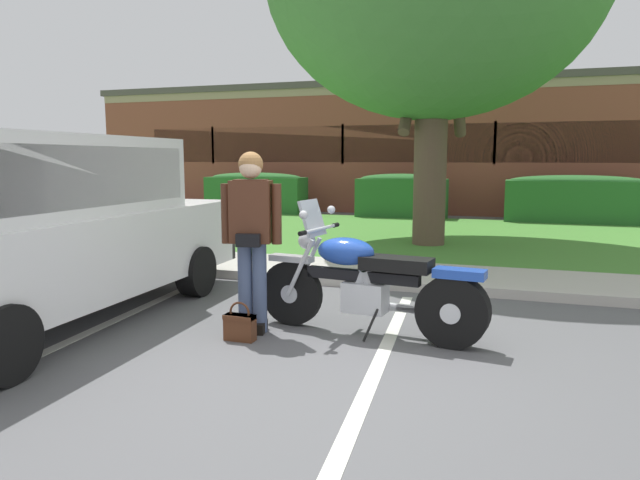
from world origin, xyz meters
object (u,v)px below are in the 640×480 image
Objects in this scene: hedge_center_right at (575,199)px; brick_building at (500,149)px; handbag at (240,325)px; rider_person at (251,229)px; parked_suv_adjacent at (39,229)px; hedge_center_left at (402,195)px; motorcycle at (375,285)px; hedge_left at (256,192)px.

hedge_center_right is 0.13× the size of brick_building.
hedge_center_right reaches higher than handbag.
brick_building is (-2.04, 5.96, 1.35)m from hedge_center_right.
brick_building is at bearing 108.90° from hedge_center_right.
parked_suv_adjacent is (-2.11, -0.41, -0.04)m from rider_person.
hedge_center_left is at bearing -111.45° from brick_building.
hedge_center_left is at bearing 99.55° from motorcycle.
handbag is at bearing -95.57° from brick_building.
hedge_left is 1.23× the size of hedge_center_left.
brick_building reaches higher than rider_person.
hedge_center_right is at bearing 0.00° from hedge_center_left.
hedge_left is at bearing 114.24° from handbag.
rider_person is 2.15m from parked_suv_adjacent.
hedge_left is at bearing 104.50° from parked_suv_adjacent.
motorcycle reaches higher than hedge_left.
hedge_center_right is (5.84, 11.32, -0.30)m from parked_suv_adjacent.
rider_person is 0.35× the size of parked_suv_adjacent.
rider_person reaches higher than handbag.
hedge_center_left is (-0.66, 10.92, -0.34)m from rider_person.
rider_person is 4.74× the size of handbag.
parked_suv_adjacent is at bearing -75.50° from hedge_left.
hedge_left is 4.38m from hedge_center_left.
rider_person is at bearing -108.84° from hedge_center_right.
rider_person is 0.57× the size of hedge_left.
motorcycle is at bearing -91.87° from brick_building.
hedge_center_left is 6.55m from brick_building.
parked_suv_adjacent is 11.42m from hedge_center_left.
motorcycle is 0.92× the size of hedge_center_left.
parked_suv_adjacent reaches higher than motorcycle.
hedge_left is 0.11× the size of brick_building.
rider_person is 16.99m from brick_building.
parked_suv_adjacent is 1.46× the size of hedge_center_right.
hedge_center_left is at bearing 0.00° from hedge_left.
parked_suv_adjacent is at bearing -176.98° from handbag.
parked_suv_adjacent is 1.64× the size of hedge_left.
hedge_center_right is at bearing -71.10° from brick_building.
hedge_center_right is at bearing 62.73° from parked_suv_adjacent.
brick_building is at bearing 41.56° from hedge_left.
motorcycle is 16.73m from brick_building.
hedge_left is at bearing 114.78° from rider_person.
hedge_center_right is at bearing 76.41° from motorcycle.
rider_person is 12.03m from hedge_left.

